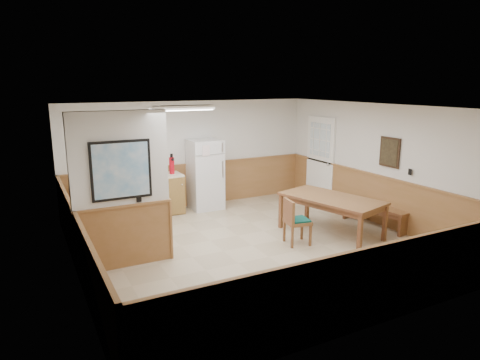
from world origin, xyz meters
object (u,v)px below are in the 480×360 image
dining_bench (375,210)px  fire_extinguisher (172,165)px  dining_table (331,202)px  dining_chair (293,218)px  refrigerator (205,174)px  soap_bottle (98,176)px

dining_bench → fire_extinguisher: bearing=131.4°
dining_table → dining_bench: (1.12, -0.04, -0.32)m
dining_bench → dining_chair: 2.08m
refrigerator → soap_bottle: 2.39m
refrigerator → dining_table: refrigerator is taller
refrigerator → dining_chair: refrigerator is taller
fire_extinguisher → refrigerator: bearing=7.4°
fire_extinguisher → dining_chair: bearing=-56.4°
dining_bench → dining_chair: (-2.07, -0.06, 0.16)m
dining_chair → fire_extinguisher: (-1.30, 2.94, 0.61)m
dining_chair → dining_table: bearing=16.4°
soap_bottle → dining_table: bearing=-36.8°
dining_chair → soap_bottle: 4.19m
refrigerator → dining_bench: bearing=-46.6°
dining_chair → dining_bench: bearing=11.8°
dining_bench → refrigerator: bearing=124.1°
refrigerator → fire_extinguisher: 0.84m
dining_table → fire_extinguisher: 3.64m
dining_table → dining_bench: bearing=-17.6°
dining_chair → fire_extinguisher: 3.27m
dining_chair → fire_extinguisher: bearing=123.9°
dining_chair → soap_bottle: (-2.90, 2.98, 0.51)m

